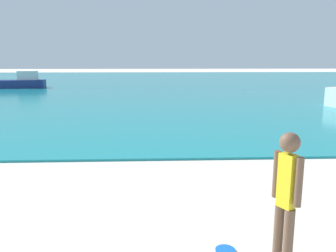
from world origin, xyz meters
The scene contains 4 objects.
water centered at (0.00, 42.30, 0.03)m, with size 160.00×60.00×0.06m, color teal.
person_standing centered at (1.71, 7.64, 0.98)m, with size 0.23×0.36×1.72m.
frisbee centered at (1.15, 8.14, 0.01)m, with size 0.27×0.27×0.03m, color blue.
boat_far centered at (-11.41, 34.71, 0.57)m, with size 4.44×1.78×1.47m.
Camera 1 is at (0.20, 4.07, 2.50)m, focal length 36.32 mm.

